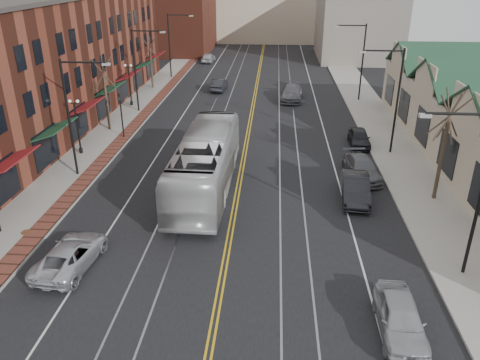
% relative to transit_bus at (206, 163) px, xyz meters
% --- Properties ---
extents(ground, '(160.00, 160.00, 0.00)m').
position_rel_transit_bus_xyz_m(ground, '(2.11, -14.59, -1.87)').
color(ground, black).
rests_on(ground, ground).
extents(sidewalk_left, '(4.00, 120.00, 0.15)m').
position_rel_transit_bus_xyz_m(sidewalk_left, '(-9.89, 5.41, -1.80)').
color(sidewalk_left, gray).
rests_on(sidewalk_left, ground).
extents(sidewalk_right, '(4.00, 120.00, 0.15)m').
position_rel_transit_bus_xyz_m(sidewalk_right, '(14.11, 5.41, -1.80)').
color(sidewalk_right, gray).
rests_on(sidewalk_right, ground).
extents(building_left, '(10.00, 50.00, 11.00)m').
position_rel_transit_bus_xyz_m(building_left, '(-16.89, 12.41, 3.63)').
color(building_left, maroon).
rests_on(building_left, ground).
extents(backdrop_left, '(14.00, 18.00, 14.00)m').
position_rel_transit_bus_xyz_m(backdrop_left, '(-13.89, 55.41, 5.13)').
color(backdrop_left, maroon).
rests_on(backdrop_left, ground).
extents(backdrop_mid, '(22.00, 14.00, 9.00)m').
position_rel_transit_bus_xyz_m(backdrop_mid, '(2.11, 70.41, 2.63)').
color(backdrop_mid, '#C4B397').
rests_on(backdrop_mid, ground).
extents(backdrop_right, '(12.00, 16.00, 11.00)m').
position_rel_transit_bus_xyz_m(backdrop_right, '(17.11, 50.41, 3.63)').
color(backdrop_right, slate).
rests_on(backdrop_right, ground).
extents(streetlight_l_1, '(3.33, 0.25, 8.00)m').
position_rel_transit_bus_xyz_m(streetlight_l_1, '(-8.93, 1.41, 3.15)').
color(streetlight_l_1, black).
rests_on(streetlight_l_1, sidewalk_left).
extents(streetlight_l_2, '(3.33, 0.25, 8.00)m').
position_rel_transit_bus_xyz_m(streetlight_l_2, '(-8.93, 17.41, 3.15)').
color(streetlight_l_2, black).
rests_on(streetlight_l_2, sidewalk_left).
extents(streetlight_l_3, '(3.33, 0.25, 8.00)m').
position_rel_transit_bus_xyz_m(streetlight_l_3, '(-8.93, 33.41, 3.15)').
color(streetlight_l_3, black).
rests_on(streetlight_l_3, sidewalk_left).
extents(streetlight_r_0, '(3.33, 0.25, 8.00)m').
position_rel_transit_bus_xyz_m(streetlight_r_0, '(13.16, -8.59, 3.15)').
color(streetlight_r_0, black).
rests_on(streetlight_r_0, sidewalk_right).
extents(streetlight_r_1, '(3.33, 0.25, 8.00)m').
position_rel_transit_bus_xyz_m(streetlight_r_1, '(13.16, 7.41, 3.15)').
color(streetlight_r_1, black).
rests_on(streetlight_r_1, sidewalk_right).
extents(streetlight_r_2, '(3.33, 0.25, 8.00)m').
position_rel_transit_bus_xyz_m(streetlight_r_2, '(13.16, 23.41, 3.15)').
color(streetlight_r_2, black).
rests_on(streetlight_r_2, sidewalk_right).
extents(lamppost_l_2, '(0.84, 0.28, 4.27)m').
position_rel_transit_bus_xyz_m(lamppost_l_2, '(-10.69, 5.41, 0.33)').
color(lamppost_l_2, black).
rests_on(lamppost_l_2, sidewalk_left).
extents(lamppost_l_3, '(0.84, 0.28, 4.27)m').
position_rel_transit_bus_xyz_m(lamppost_l_3, '(-10.69, 19.41, 0.33)').
color(lamppost_l_3, black).
rests_on(lamppost_l_3, sidewalk_left).
extents(tree_left_near, '(1.78, 1.37, 6.48)m').
position_rel_transit_bus_xyz_m(tree_left_near, '(-10.39, 11.41, 1.64)').
color(tree_left_near, '#382B21').
rests_on(tree_left_near, sidewalk_left).
extents(tree_left_far, '(1.66, 1.28, 6.02)m').
position_rel_transit_bus_xyz_m(tree_left_far, '(-10.39, 27.41, 1.40)').
color(tree_left_far, '#382B21').
rests_on(tree_left_far, sidewalk_left).
extents(tree_right_mid, '(1.90, 1.46, 6.93)m').
position_rel_transit_bus_xyz_m(tree_right_mid, '(14.61, -0.59, 1.88)').
color(tree_right_mid, '#382B21').
rests_on(tree_right_mid, sidewalk_right).
extents(manhole_far, '(0.60, 0.60, 0.02)m').
position_rel_transit_bus_xyz_m(manhole_far, '(-9.09, -6.59, -1.72)').
color(manhole_far, '#592D19').
rests_on(manhole_far, sidewalk_left).
extents(traffic_signal, '(0.18, 0.15, 3.80)m').
position_rel_transit_bus_xyz_m(traffic_signal, '(-8.49, 9.41, 0.47)').
color(traffic_signal, black).
rests_on(traffic_signal, sidewalk_left).
extents(transit_bus, '(3.35, 13.50, 3.75)m').
position_rel_transit_bus_xyz_m(transit_bus, '(0.00, 0.00, 0.00)').
color(transit_bus, silver).
rests_on(transit_bus, ground).
extents(parked_suv, '(2.68, 4.99, 1.33)m').
position_rel_transit_bus_xyz_m(parked_suv, '(-5.39, -9.31, -1.21)').
color(parked_suv, silver).
rests_on(parked_suv, ground).
extents(parked_car_a, '(1.84, 4.31, 1.45)m').
position_rel_transit_bus_xyz_m(parked_car_a, '(9.61, -12.81, -1.15)').
color(parked_car_a, '#ACAFB3').
rests_on(parked_car_a, ground).
extents(parked_car_b, '(2.01, 4.78, 1.54)m').
position_rel_transit_bus_xyz_m(parked_car_b, '(9.61, -0.87, -1.11)').
color(parked_car_b, black).
rests_on(parked_car_b, ground).
extents(parked_car_c, '(2.52, 4.99, 1.39)m').
position_rel_transit_bus_xyz_m(parked_car_c, '(10.59, 2.64, -1.18)').
color(parked_car_c, slate).
rests_on(parked_car_c, ground).
extents(parked_car_d, '(1.72, 4.01, 1.35)m').
position_rel_transit_bus_xyz_m(parked_car_d, '(11.41, 9.15, -1.20)').
color(parked_car_d, black).
rests_on(parked_car_d, ground).
extents(distant_car_left, '(1.77, 4.31, 1.39)m').
position_rel_transit_bus_xyz_m(distant_car_left, '(-2.24, 27.02, -1.18)').
color(distant_car_left, '#222328').
rests_on(distant_car_left, ground).
extents(distant_car_right, '(2.64, 5.64, 1.59)m').
position_rel_transit_bus_xyz_m(distant_car_right, '(6.23, 23.28, -1.08)').
color(distant_car_right, '#5A5A61').
rests_on(distant_car_right, ground).
extents(distant_car_far, '(1.89, 4.27, 1.43)m').
position_rel_transit_bus_xyz_m(distant_car_far, '(-5.98, 44.91, -1.16)').
color(distant_car_far, silver).
rests_on(distant_car_far, ground).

